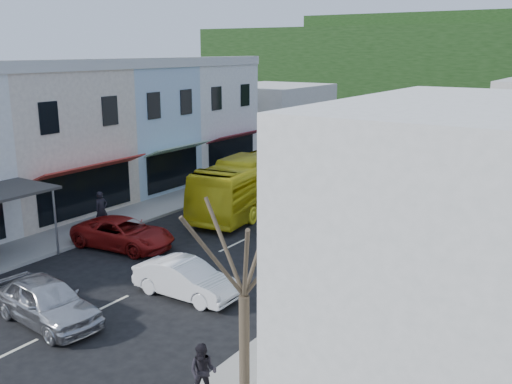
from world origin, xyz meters
name	(u,v)px	position (x,y,z in m)	size (l,w,h in m)	color
ground	(178,272)	(0.00, 0.00, 0.00)	(120.00, 120.00, 0.00)	black
sidewalk_left	(191,196)	(-7.50, 10.00, 0.07)	(3.00, 52.00, 0.15)	gray
sidewalk_right	(427,237)	(7.50, 10.00, 0.07)	(3.00, 52.00, 0.15)	gray
shopfront_row	(70,138)	(-12.49, 5.00, 4.00)	(8.25, 30.00, 8.00)	silver
distant_block_left	(272,119)	(-12.00, 27.00, 3.00)	(8.00, 10.00, 6.00)	#B7B2A8
hillside	(489,68)	(-1.45, 65.09, 6.73)	(80.00, 26.00, 14.00)	black
bus	(256,182)	(-2.70, 10.16, 1.55)	(2.50, 11.60, 3.10)	yellow
car_silver	(47,303)	(-0.72, -5.93, 0.70)	(1.80, 4.40, 1.40)	#B2B3B7
car_white	(186,279)	(1.87, -1.70, 0.70)	(1.80, 4.40, 1.40)	white
car_red	(123,233)	(-4.13, 0.93, 0.70)	(1.90, 4.60, 1.40)	maroon
car_black_near	(370,202)	(3.41, 12.59, 0.70)	(1.84, 4.50, 1.40)	black
car_navy_mid	(414,182)	(3.86, 18.86, 0.70)	(1.80, 4.40, 1.40)	black
car_black_far	(316,169)	(-3.45, 19.24, 0.70)	(1.80, 4.40, 1.40)	black
pedestrian_left	(102,211)	(-7.02, 2.22, 1.00)	(0.60, 0.40, 1.70)	black
pedestrian_right	(203,369)	(6.62, -6.65, 1.00)	(0.70, 0.44, 1.70)	black
direction_sign	(305,261)	(6.25, -0.41, 1.91)	(0.76, 1.68, 3.82)	#06561F
street_tree	(244,296)	(8.00, -6.75, 3.45)	(2.34, 2.34, 6.91)	#382D21
traffic_signal	(493,131)	(6.17, 30.85, 2.77)	(0.94, 1.24, 5.55)	black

